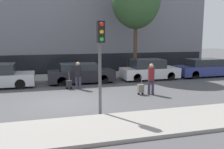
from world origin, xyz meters
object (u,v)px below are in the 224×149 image
at_px(parked_car_2, 149,70).
at_px(trolley_left, 69,84).
at_px(pedestrian_right, 151,77).
at_px(trolley_right, 141,88).
at_px(parked_car_3, 205,68).
at_px(traffic_light, 100,49).
at_px(parked_bicycle, 130,70).
at_px(pedestrian_left, 78,74).
at_px(parked_car_1, 81,74).

xyz_separation_m(parked_car_2, trolley_left, (-5.88, -1.70, -0.37)).
bearing_deg(pedestrian_right, trolley_right, -179.93).
xyz_separation_m(parked_car_3, trolley_right, (-7.05, -4.20, -0.31)).
xyz_separation_m(pedestrian_right, trolley_right, (-0.53, 0.13, -0.61)).
height_order(parked_car_2, traffic_light, traffic_light).
xyz_separation_m(trolley_left, parked_bicycle, (5.10, 3.63, 0.18)).
bearing_deg(traffic_light, pedestrian_left, 91.29).
bearing_deg(trolley_left, trolley_right, -35.02).
distance_m(parked_car_3, pedestrian_left, 10.22).
bearing_deg(pedestrian_right, parked_bicycle, 93.86).
bearing_deg(parked_car_3, trolley_left, -170.65).
xyz_separation_m(trolley_left, pedestrian_right, (4.05, -2.59, 0.63)).
relative_size(trolley_left, traffic_light, 0.29).
bearing_deg(pedestrian_left, traffic_light, -71.68).
relative_size(parked_car_3, pedestrian_right, 2.78).
relative_size(parked_car_2, pedestrian_left, 2.52).
relative_size(traffic_light, parked_bicycle, 2.07).
bearing_deg(trolley_right, parked_car_1, 121.28).
bearing_deg(pedestrian_left, parked_car_3, 27.75).
relative_size(parked_car_2, parked_car_3, 0.88).
bearing_deg(pedestrian_right, trolley_left, 160.87).
distance_m(pedestrian_left, pedestrian_right, 4.28).
distance_m(parked_car_1, parked_car_2, 4.92).
distance_m(parked_car_2, traffic_light, 9.00).
height_order(parked_car_1, traffic_light, traffic_light).
xyz_separation_m(parked_car_2, pedestrian_left, (-5.35, -1.86, 0.23)).
xyz_separation_m(parked_car_1, parked_bicycle, (4.14, 1.90, -0.13)).
bearing_deg(parked_car_3, pedestrian_right, -146.41).
bearing_deg(parked_bicycle, parked_car_2, -68.17).
xyz_separation_m(parked_car_3, traffic_light, (-9.92, -7.10, 1.97)).
height_order(pedestrian_left, trolley_left, pedestrian_left).
distance_m(pedestrian_left, parked_bicycle, 5.96).
relative_size(pedestrian_left, traffic_light, 0.44).
bearing_deg(traffic_light, parked_bicycle, 63.62).
xyz_separation_m(parked_car_2, pedestrian_right, (-1.83, -4.29, 0.27)).
height_order(parked_car_2, parked_bicycle, parked_car_2).
height_order(parked_car_3, pedestrian_right, pedestrian_right).
bearing_deg(parked_bicycle, pedestrian_left, -140.34).
relative_size(parked_car_3, traffic_light, 1.26).
distance_m(trolley_right, traffic_light, 4.67).
height_order(parked_car_1, pedestrian_right, pedestrian_right).
relative_size(parked_car_1, trolley_left, 4.13).
xyz_separation_m(pedestrian_left, trolley_left, (-0.53, 0.16, -0.60)).
height_order(parked_car_1, pedestrian_left, pedestrian_left).
xyz_separation_m(parked_car_1, pedestrian_right, (3.09, -4.33, 0.32)).
xyz_separation_m(pedestrian_left, traffic_light, (0.12, -5.20, 1.70)).
bearing_deg(parked_car_2, parked_car_3, 0.46).
relative_size(parked_car_1, parked_car_2, 1.06).
bearing_deg(parked_car_2, traffic_light, -126.55).
distance_m(trolley_right, parked_bicycle, 6.30).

